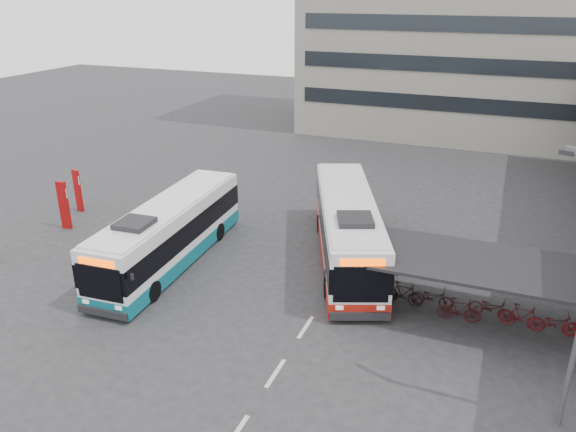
% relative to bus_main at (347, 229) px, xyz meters
% --- Properties ---
extents(ground, '(120.00, 120.00, 0.00)m').
position_rel_bus_main_xyz_m(ground, '(-2.30, -6.26, -1.56)').
color(ground, '#28282B').
rests_on(ground, ground).
extents(bike_shelter, '(10.00, 4.00, 2.54)m').
position_rel_bus_main_xyz_m(bike_shelter, '(6.17, -3.26, -0.26)').
color(bike_shelter, '#595B60').
rests_on(bike_shelter, ground).
extents(road_markings, '(0.15, 7.60, 0.01)m').
position_rel_bus_main_xyz_m(road_markings, '(0.20, -9.26, -1.56)').
color(road_markings, beige).
rests_on(road_markings, ground).
extents(bus_main, '(6.45, 11.51, 3.37)m').
position_rel_bus_main_xyz_m(bus_main, '(0.00, 0.00, 0.00)').
color(bus_main, white).
rests_on(bus_main, ground).
extents(bus_teal, '(2.94, 10.89, 3.18)m').
position_rel_bus_main_xyz_m(bus_teal, '(-7.67, -3.37, -0.09)').
color(bus_teal, white).
rests_on(bus_teal, ground).
extents(pedestrian, '(0.44, 0.63, 1.64)m').
position_rel_bus_main_xyz_m(pedestrian, '(-8.83, -5.76, -0.75)').
color(pedestrian, black).
rests_on(pedestrian, ground).
extents(sign_totem_mid, '(0.58, 0.23, 2.67)m').
position_rel_bus_main_xyz_m(sign_totem_mid, '(-15.18, -2.03, -0.19)').
color(sign_totem_mid, '#98090A').
rests_on(sign_totem_mid, ground).
extents(sign_totem_north, '(0.54, 0.29, 2.51)m').
position_rel_bus_main_xyz_m(sign_totem_north, '(-16.27, 0.29, -0.27)').
color(sign_totem_north, '#98090A').
rests_on(sign_totem_north, ground).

